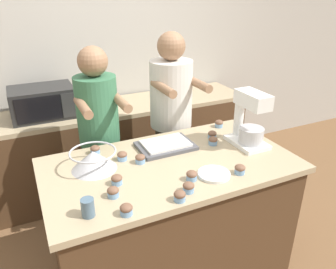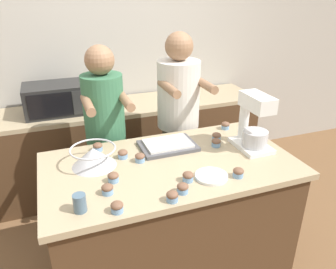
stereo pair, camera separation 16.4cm
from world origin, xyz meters
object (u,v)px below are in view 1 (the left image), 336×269
Objects in this scene: stand_mixer at (249,122)px; cupcake_12 at (219,124)px; person_right at (171,127)px; cupcake_1 at (122,156)px; baking_tray at (166,145)px; cupcake_8 at (180,196)px; cupcake_2 at (249,129)px; cupcake_11 at (189,187)px; mixing_bowl at (93,159)px; cupcake_0 at (117,180)px; small_plate at (214,174)px; person_left at (101,143)px; cupcake_3 at (213,141)px; cupcake_6 at (240,169)px; cupcake_5 at (192,175)px; cupcake_4 at (113,192)px; cupcake_10 at (95,150)px; cupcake_9 at (126,210)px; drinking_glass at (88,208)px; microwave_oven at (43,102)px; cupcake_7 at (140,159)px; cupcake_13 at (212,135)px.

cupcake_12 is (-0.01, 0.35, -0.14)m from stand_mixer.
cupcake_1 is (-0.58, -0.48, 0.09)m from person_right.
baking_tray is 0.62m from cupcake_8.
stand_mixer is 0.60m from baking_tray.
cupcake_2 and cupcake_11 have the same top height.
cupcake_2 is 0.94m from cupcake_11.
person_right is 0.42m from cupcake_12.
cupcake_11 is (0.41, -0.47, -0.04)m from mixing_bowl.
cupcake_0 is 0.28m from cupcake_1.
small_plate is 3.02× the size of cupcake_11.
person_left is at bearing 144.57° from stand_mixer.
cupcake_0 is 1.00× the size of cupcake_2.
cupcake_3 is at bearing -1.72° from mixing_bowl.
cupcake_6 is at bearing -17.02° from small_plate.
mixing_bowl is at bearing 142.69° from cupcake_5.
cupcake_12 is at bearing 28.19° from cupcake_4.
cupcake_10 is (0.05, 0.20, -0.04)m from mixing_bowl.
cupcake_8 reaches higher than baking_tray.
person_left is 1.13m from stand_mixer.
cupcake_12 is at bearing 35.51° from cupcake_9.
mixing_bowl is at bearing -168.17° from cupcake_12.
cupcake_0 is 1.08m from cupcake_12.
drinking_glass is 1.49× the size of cupcake_3.
stand_mixer is 4.03× the size of drinking_glass.
cupcake_8 is (0.25, -0.29, 0.00)m from cupcake_0.
cupcake_12 is at bearing -38.44° from microwave_oven.
person_left is 1.05m from cupcake_8.
cupcake_4 is 0.46m from cupcake_5.
mixing_bowl is at bearing 131.22° from cupcake_11.
drinking_glass reaches higher than cupcake_0.
cupcake_11 is at bearing -3.24° from drinking_glass.
cupcake_5 is 1.00× the size of cupcake_9.
cupcake_7 and cupcake_12 have the same top height.
cupcake_13 is (-0.31, 0.03, 0.00)m from cupcake_2.
mixing_bowl is 0.89m from cupcake_6.
person_left reaches higher than small_plate.
cupcake_1 and cupcake_12 have the same top height.
stand_mixer is at bearing 27.88° from cupcake_8.
baking_tray is at bearing 28.08° from cupcake_7.
cupcake_1 is 1.00× the size of cupcake_9.
person_right reaches higher than cupcake_9.
cupcake_3 is at bearing 80.68° from cupcake_6.
cupcake_4 is 1.17m from cupcake_12.
cupcake_8 is 0.76m from cupcake_10.
drinking_glass is at bearing 176.76° from cupcake_11.
cupcake_10 is at bearing 139.22° from cupcake_6.
cupcake_2 is at bearing 17.06° from cupcake_4.
cupcake_12 is at bearing 49.30° from cupcake_3.
cupcake_3 is (0.68, -0.54, 0.12)m from person_left.
cupcake_9 is at bearing -105.95° from cupcake_1.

